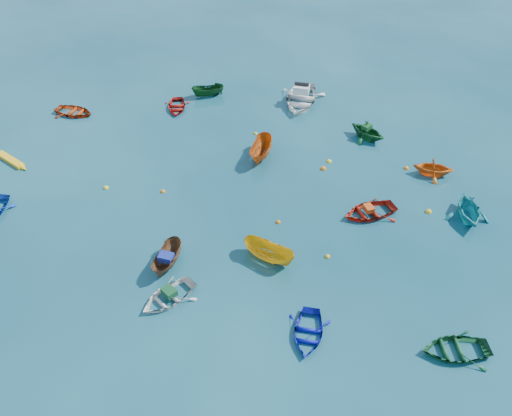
% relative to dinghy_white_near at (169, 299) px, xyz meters
% --- Properties ---
extents(ground, '(160.00, 160.00, 0.00)m').
position_rel_dinghy_white_near_xyz_m(ground, '(3.02, 2.28, 0.00)').
color(ground, '#093646').
rests_on(ground, ground).
extents(dinghy_white_near, '(3.47, 3.66, 0.62)m').
position_rel_dinghy_white_near_xyz_m(dinghy_white_near, '(0.00, 0.00, 0.00)').
color(dinghy_white_near, silver).
rests_on(dinghy_white_near, ground).
extents(sampan_brown_mid, '(1.26, 2.90, 1.10)m').
position_rel_dinghy_white_near_xyz_m(sampan_brown_mid, '(-0.76, 2.22, 0.00)').
color(sampan_brown_mid, brown).
rests_on(sampan_brown_mid, ground).
extents(dinghy_blue_se, '(2.08, 2.87, 0.59)m').
position_rel_dinghy_white_near_xyz_m(dinghy_blue_se, '(7.11, -0.75, 0.00)').
color(dinghy_blue_se, '#0D13AA').
rests_on(dinghy_blue_se, ground).
extents(sampan_yellow_mid, '(3.28, 2.17, 1.19)m').
position_rel_dinghy_white_near_xyz_m(sampan_yellow_mid, '(4.46, 3.70, 0.00)').
color(sampan_yellow_mid, gold).
rests_on(sampan_yellow_mid, ground).
extents(dinghy_green_e, '(3.58, 2.94, 0.65)m').
position_rel_dinghy_white_near_xyz_m(dinghy_green_e, '(13.77, -0.34, 0.00)').
color(dinghy_green_e, '#124F29').
rests_on(dinghy_green_e, ground).
extents(dinghy_cyan_se, '(2.92, 3.26, 1.55)m').
position_rel_dinghy_white_near_xyz_m(dinghy_cyan_se, '(15.38, 9.33, 0.00)').
color(dinghy_cyan_se, teal).
rests_on(dinghy_cyan_se, ground).
extents(dinghy_red_nw, '(3.37, 2.60, 0.65)m').
position_rel_dinghy_white_near_xyz_m(dinghy_red_nw, '(-13.14, 15.95, 0.00)').
color(dinghy_red_nw, '#A2320D').
rests_on(dinghy_red_nw, ground).
extents(sampan_orange_n, '(1.40, 3.41, 1.30)m').
position_rel_dinghy_white_near_xyz_m(sampan_orange_n, '(2.23, 13.09, 0.00)').
color(sampan_orange_n, '#BF5412').
rests_on(sampan_orange_n, ground).
extents(dinghy_green_n, '(3.64, 3.54, 1.46)m').
position_rel_dinghy_white_near_xyz_m(dinghy_green_n, '(9.26, 16.95, 0.00)').
color(dinghy_green_n, '#125123').
rests_on(dinghy_green_n, ground).
extents(dinghy_red_ne, '(4.06, 3.73, 0.69)m').
position_rel_dinghy_white_near_xyz_m(dinghy_red_ne, '(9.70, 8.51, 0.00)').
color(dinghy_red_ne, '#A51D0D').
rests_on(dinghy_red_ne, ground).
extents(dinghy_red_far, '(2.73, 3.29, 0.59)m').
position_rel_dinghy_white_near_xyz_m(dinghy_red_far, '(-5.59, 18.31, 0.00)').
color(dinghy_red_far, '#B6150F').
rests_on(dinghy_red_far, ground).
extents(dinghy_orange_far, '(2.58, 2.24, 1.34)m').
position_rel_dinghy_white_near_xyz_m(dinghy_orange_far, '(13.64, 13.33, 0.00)').
color(dinghy_orange_far, '#D76014').
rests_on(dinghy_orange_far, ground).
extents(sampan_green_far, '(2.84, 2.10, 1.03)m').
position_rel_dinghy_white_near_xyz_m(sampan_green_far, '(-3.70, 20.82, 0.00)').
color(sampan_green_far, '#0F4118').
rests_on(sampan_green_far, ground).
extents(kayak_yellow, '(3.27, 1.93, 0.33)m').
position_rel_dinghy_white_near_xyz_m(kayak_yellow, '(-14.45, 9.22, 0.00)').
color(kayak_yellow, yellow).
rests_on(kayak_yellow, ground).
extents(motorboat_white, '(3.81, 5.22, 1.66)m').
position_rel_dinghy_white_near_xyz_m(motorboat_white, '(3.91, 21.19, 0.00)').
color(motorboat_white, white).
rests_on(motorboat_white, ground).
extents(tarp_green_a, '(0.91, 0.87, 0.35)m').
position_rel_dinghy_white_near_xyz_m(tarp_green_a, '(0.06, 0.08, 0.49)').
color(tarp_green_a, '#124927').
rests_on(tarp_green_a, dinghy_white_near).
extents(tarp_blue_a, '(0.79, 0.62, 0.37)m').
position_rel_dinghy_white_near_xyz_m(tarp_blue_a, '(-0.77, 2.07, 0.73)').
color(tarp_blue_a, navy).
rests_on(tarp_blue_a, sampan_brown_mid).
extents(tarp_green_b, '(0.81, 0.85, 0.33)m').
position_rel_dinghy_white_near_xyz_m(tarp_green_b, '(9.18, 17.00, 0.89)').
color(tarp_green_b, '#124B1E').
rests_on(tarp_green_b, dinghy_green_n).
extents(tarp_orange_b, '(0.75, 0.80, 0.31)m').
position_rel_dinghy_white_near_xyz_m(tarp_orange_b, '(9.61, 8.46, 0.50)').
color(tarp_orange_b, '#CC4814').
rests_on(tarp_orange_b, dinghy_red_ne).
extents(buoy_or_a, '(0.34, 0.34, 0.34)m').
position_rel_dinghy_white_near_xyz_m(buoy_or_a, '(-1.02, 1.60, 0.00)').
color(buoy_or_a, '#D7550B').
rests_on(buoy_or_a, ground).
extents(buoy_ye_a, '(0.30, 0.30, 0.30)m').
position_rel_dinghy_white_near_xyz_m(buoy_ye_a, '(7.56, 4.49, 0.00)').
color(buoy_ye_a, gold).
rests_on(buoy_ye_a, ground).
extents(buoy_or_b, '(0.30, 0.30, 0.30)m').
position_rel_dinghy_white_near_xyz_m(buoy_or_b, '(4.47, 6.71, 0.00)').
color(buoy_or_b, orange).
rests_on(buoy_or_b, ground).
extents(buoy_ye_b, '(0.33, 0.33, 0.33)m').
position_rel_dinghy_white_near_xyz_m(buoy_ye_b, '(-6.84, 7.76, 0.00)').
color(buoy_ye_b, yellow).
rests_on(buoy_ye_b, ground).
extents(buoy_or_c, '(0.31, 0.31, 0.31)m').
position_rel_dinghy_white_near_xyz_m(buoy_or_c, '(-3.14, 8.11, 0.00)').
color(buoy_or_c, orange).
rests_on(buoy_or_c, ground).
extents(buoy_ye_c, '(0.35, 0.35, 0.35)m').
position_rel_dinghy_white_near_xyz_m(buoy_ye_c, '(6.87, 13.45, 0.00)').
color(buoy_ye_c, yellow).
rests_on(buoy_ye_c, ground).
extents(buoy_or_d, '(0.33, 0.33, 0.33)m').
position_rel_dinghy_white_near_xyz_m(buoy_or_d, '(12.02, 13.69, 0.00)').
color(buoy_or_d, orange).
rests_on(buoy_or_d, ground).
extents(buoy_ye_d, '(0.29, 0.29, 0.29)m').
position_rel_dinghy_white_near_xyz_m(buoy_ye_d, '(1.26, 15.90, 0.00)').
color(buoy_ye_d, gold).
rests_on(buoy_ye_d, ground).
extents(buoy_or_e, '(0.38, 0.38, 0.38)m').
position_rel_dinghy_white_near_xyz_m(buoy_or_e, '(6.56, 12.54, 0.00)').
color(buoy_or_e, orange).
rests_on(buoy_or_e, ground).
extents(buoy_ye_e, '(0.39, 0.39, 0.39)m').
position_rel_dinghy_white_near_xyz_m(buoy_ye_e, '(13.21, 9.41, 0.00)').
color(buoy_ye_e, gold).
rests_on(buoy_ye_e, ground).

